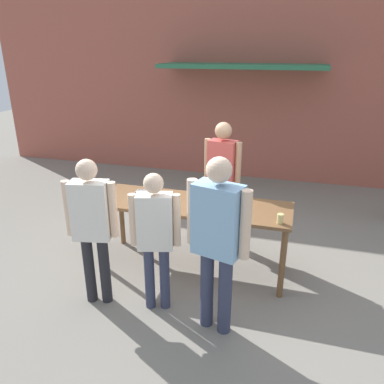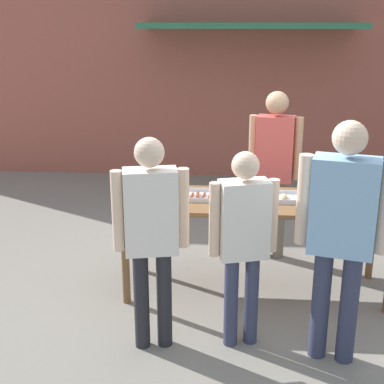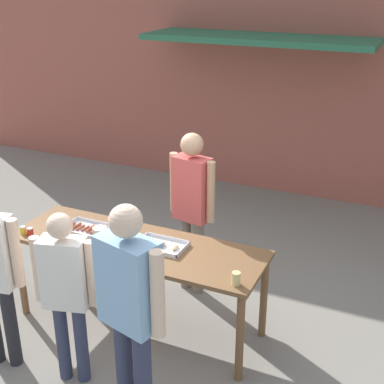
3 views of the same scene
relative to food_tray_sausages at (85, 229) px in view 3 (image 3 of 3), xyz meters
name	(u,v)px [view 3 (image 3 of 3)]	position (x,y,z in m)	size (l,w,h in m)	color
ground_plane	(140,323)	(0.60, -0.03, -0.93)	(24.00, 24.00, 0.00)	gray
building_facade_back	(269,45)	(0.60, 3.95, 1.33)	(12.00, 1.11, 4.50)	#A85647
serving_table	(137,253)	(0.60, -0.03, -0.12)	(2.46, 0.79, 0.91)	brown
food_tray_sausages	(85,229)	(0.00, 0.00, 0.00)	(0.42, 0.31, 0.04)	silver
food_tray_buns	(161,246)	(0.84, 0.00, 0.00)	(0.46, 0.29, 0.05)	silver
condiment_jar_mustard	(23,230)	(-0.51, -0.31, 0.02)	(0.06, 0.06, 0.08)	gold
condiment_jar_ketchup	(30,232)	(-0.42, -0.31, 0.02)	(0.06, 0.06, 0.08)	#B22319
beer_cup	(236,279)	(1.69, -0.31, 0.04)	(0.07, 0.07, 0.11)	#DBC67A
person_server_behind_table	(192,199)	(0.81, 0.76, 0.17)	(0.54, 0.28, 1.80)	#756B5B
person_customer_with_cup	(130,299)	(1.15, -1.07, 0.17)	(0.64, 0.36, 1.84)	#333851
person_customer_waiting_in_line	(66,285)	(0.46, -0.93, 0.02)	(0.52, 0.29, 1.58)	#333851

